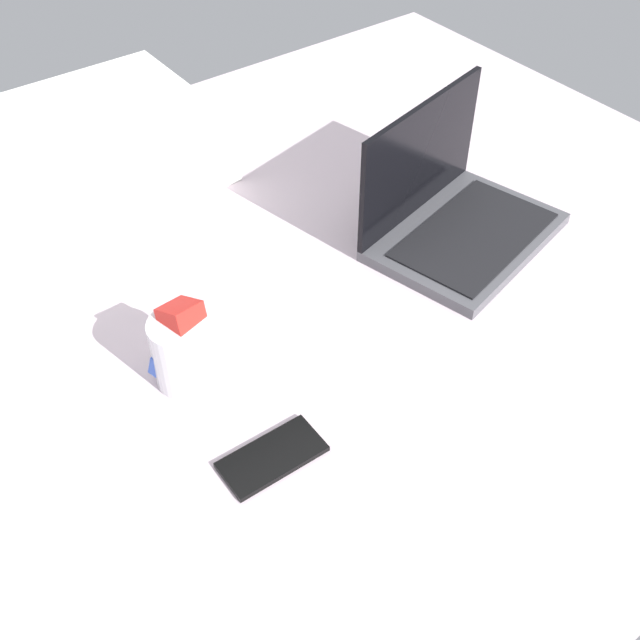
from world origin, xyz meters
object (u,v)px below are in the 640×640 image
object	(u,v)px
snack_cup	(182,349)
pillow	(70,154)
laptop	(454,214)
cell_phone	(272,457)

from	to	relation	value
snack_cup	pillow	size ratio (longest dim) A/B	0.27
laptop	cell_phone	distance (cm)	56.82
pillow	cell_phone	bearing A→B (deg)	-94.59
laptop	snack_cup	xyz separation A→B (cm)	(-54.55, -1.51, 1.56)
snack_cup	pillow	distance (cm)	56.88
snack_cup	pillow	xyz separation A→B (cm)	(7.95, 56.31, 0.53)
snack_cup	pillow	bearing A→B (deg)	81.96
cell_phone	pillow	xyz separation A→B (cm)	(6.08, 75.71, 6.10)
snack_cup	pillow	world-z (taller)	snack_cup
laptop	pillow	world-z (taller)	laptop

